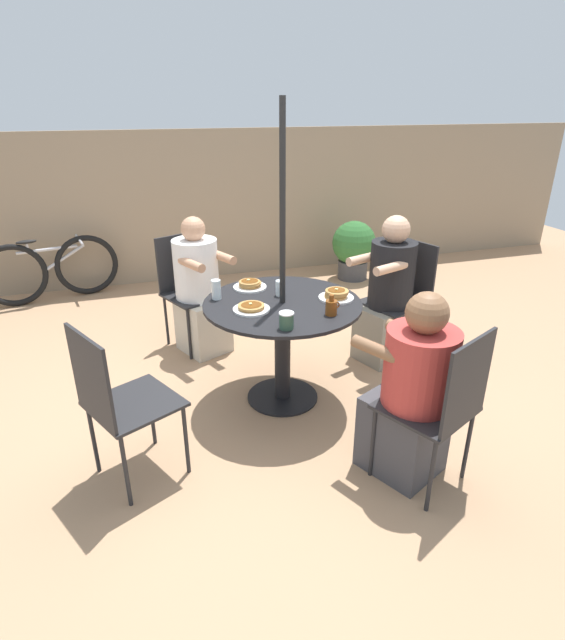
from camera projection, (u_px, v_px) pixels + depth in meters
The scene contains 20 objects.
ground_plane at pixel (282, 397), 3.68m from camera, with size 12.00×12.00×0.00m, color tan.
back_fence at pixel (209, 206), 5.89m from camera, with size 10.00×0.06×1.72m, color gray.
patio_table at pixel (282, 325), 3.44m from camera, with size 1.08×1.08×0.76m.
umbrella_pole at pixel (282, 265), 3.27m from camera, with size 0.04×0.04×2.04m, color black.
patio_chair_north at pixel (442, 402), 2.63m from camera, with size 0.59×0.59×0.96m.
diner_north at pixel (412, 396), 2.77m from camera, with size 0.55×0.59×1.13m.
patio_chair_east at pixel (403, 292), 4.13m from camera, with size 0.56×0.56×0.96m.
diner_east at pixel (388, 297), 4.03m from camera, with size 0.57×0.49×1.21m.
patio_chair_south at pixel (188, 284), 4.31m from camera, with size 0.59×0.59×0.96m.
diner_south at pixel (199, 292), 4.19m from camera, with size 0.52×0.58×1.16m.
patio_chair_west at pixel (117, 398), 2.67m from camera, with size 0.60×0.60×0.96m.
pancake_plate_a at pixel (251, 308), 3.24m from camera, with size 0.24×0.24×0.05m.
pancake_plate_b at pixel (336, 295), 3.42m from camera, with size 0.24×0.24×0.08m.
pancake_plate_c at pixel (250, 285), 3.61m from camera, with size 0.24×0.24×0.07m.
syrup_bottle at pixel (331, 307), 3.16m from camera, with size 0.10×0.08×0.13m.
coffee_cup at pixel (286, 320), 2.97m from camera, with size 0.09×0.09×0.10m.
drinking_glass_a at pixel (281, 288), 3.47m from camera, with size 0.07×0.07×0.11m, color silver.
drinking_glass_b at pixel (216, 290), 3.40m from camera, with size 0.06×0.06×0.14m, color silver.
bicycle at pixel (51, 269), 5.34m from camera, with size 1.38×0.47×0.69m.
potted_shrub at pixel (354, 247), 5.97m from camera, with size 0.52×0.52×0.70m.
Camera 1 is at (-0.93, -2.99, 2.02)m, focal length 28.00 mm.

